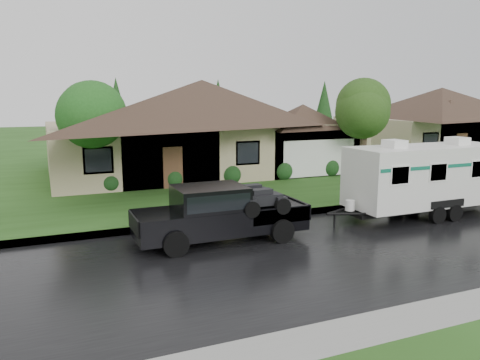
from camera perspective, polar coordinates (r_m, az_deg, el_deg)
name	(u,v)px	position (r m, az deg, el deg)	size (l,w,h in m)	color
ground	(276,235)	(16.24, 4.42, -6.76)	(140.00, 140.00, 0.00)	#264C17
road	(306,253)	(14.57, 8.06, -8.79)	(140.00, 8.00, 0.01)	black
curb	(250,218)	(18.17, 1.17, -4.66)	(140.00, 0.50, 0.15)	gray
lawn	(168,171)	(30.04, -8.76, 1.09)	(140.00, 26.00, 0.15)	#264C17
house_main	(208,115)	(29.23, -3.98, 7.87)	(19.44, 10.80, 6.90)	tan
house_neighbor	(444,115)	(40.74, 23.65, 7.28)	(15.12, 9.72, 6.45)	tan
tree_left_green	(96,114)	(23.43, -17.19, 7.70)	(3.28, 3.28, 5.43)	#382B1E
tree_right_green	(365,111)	(27.66, 14.97, 8.17)	(3.31, 3.31, 5.48)	#382B1E
shrub_row	(230,173)	(25.18, -1.18, 0.81)	(13.60, 1.00, 1.00)	#143814
pickup_truck	(218,212)	(15.30, -2.72, -3.90)	(5.62, 2.14, 1.87)	black
travel_trailer	(426,175)	(19.92, 21.78, 0.55)	(6.93, 2.44, 3.11)	silver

